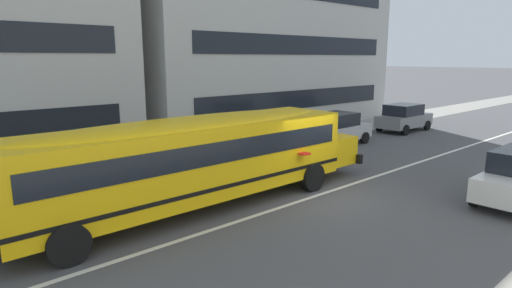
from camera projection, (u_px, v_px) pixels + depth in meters
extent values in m
plane|color=#4C4C4F|center=(319.00, 195.00, 13.80)|extent=(400.00, 400.00, 0.00)
cube|color=gray|center=(192.00, 156.00, 19.25)|extent=(120.00, 3.00, 0.01)
cube|color=silver|center=(319.00, 195.00, 13.80)|extent=(110.00, 0.16, 0.01)
cube|color=yellow|center=(193.00, 159.00, 12.24)|extent=(10.37, 2.42, 2.07)
cube|color=yellow|center=(324.00, 148.00, 16.19)|extent=(1.52, 1.99, 1.04)
cube|color=black|center=(336.00, 154.00, 16.75)|extent=(0.20, 2.35, 0.34)
cube|color=black|center=(192.00, 147.00, 12.16)|extent=(9.75, 2.45, 0.60)
cube|color=black|center=(193.00, 180.00, 12.36)|extent=(10.39, 2.45, 0.11)
ellipsoid|color=yellow|center=(192.00, 124.00, 12.03)|extent=(9.96, 2.23, 0.34)
cylinder|color=red|center=(305.00, 154.00, 13.42)|extent=(0.42, 0.42, 0.03)
cylinder|color=black|center=(265.00, 164.00, 15.86)|extent=(0.94, 0.27, 0.94)
cylinder|color=black|center=(313.00, 177.00, 14.13)|extent=(0.94, 0.27, 0.94)
cylinder|color=black|center=(37.00, 215.00, 10.75)|extent=(0.94, 0.27, 0.94)
cylinder|color=black|center=(68.00, 245.00, 9.03)|extent=(0.94, 0.27, 0.94)
cube|color=gray|center=(404.00, 120.00, 25.80)|extent=(3.90, 1.71, 0.70)
cube|color=black|center=(404.00, 110.00, 25.57)|extent=(2.20, 1.56, 0.64)
cylinder|color=black|center=(402.00, 122.00, 27.34)|extent=(0.60, 0.18, 0.60)
cylinder|color=black|center=(427.00, 125.00, 26.10)|extent=(0.60, 0.18, 0.60)
cylinder|color=black|center=(380.00, 127.00, 25.64)|extent=(0.60, 0.18, 0.60)
cylinder|color=black|center=(406.00, 130.00, 24.40)|extent=(0.60, 0.18, 0.60)
cylinder|color=black|center=(475.00, 197.00, 12.67)|extent=(0.60, 0.19, 0.60)
cylinder|color=black|center=(505.00, 180.00, 14.40)|extent=(0.60, 0.19, 0.60)
cube|color=#B7BABF|center=(336.00, 132.00, 21.72)|extent=(3.91, 1.73, 0.70)
cube|color=black|center=(335.00, 119.00, 21.49)|extent=(2.21, 1.58, 0.64)
cylinder|color=black|center=(338.00, 134.00, 23.26)|extent=(0.60, 0.19, 0.60)
cylinder|color=black|center=(365.00, 138.00, 22.03)|extent=(0.60, 0.19, 0.60)
cylinder|color=black|center=(307.00, 140.00, 21.55)|extent=(0.60, 0.19, 0.60)
cylinder|color=black|center=(334.00, 145.00, 20.32)|extent=(0.60, 0.19, 0.60)
cube|color=black|center=(302.00, 99.00, 25.81)|extent=(15.59, 0.04, 1.10)
cube|color=black|center=(303.00, 45.00, 25.18)|extent=(15.59, 0.04, 1.10)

